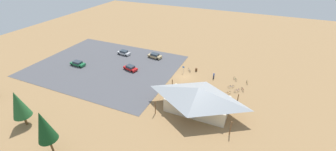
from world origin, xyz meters
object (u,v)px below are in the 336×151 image
(bicycle_purple_mid_cluster, at_px, (237,91))
(visitor_by_pavilion, at_px, (214,76))
(bicycle_green_back_row, at_px, (235,79))
(car_red_far_end, at_px, (130,68))
(bicycle_red_by_bin, at_px, (243,89))
(bike_pavilion, at_px, (198,97))
(car_silver_back_corner, at_px, (124,53))
(trash_bin, at_px, (196,70))
(bicycle_silver_yard_right, at_px, (204,85))
(lot_sign, at_px, (183,69))
(bicycle_white_lone_west, at_px, (189,70))
(bicycle_yellow_yard_left, at_px, (247,82))
(car_tan_mid_lot, at_px, (155,56))
(car_green_near_entry, at_px, (78,63))
(bicycle_blue_edge_south, at_px, (231,87))
(pine_mideast, at_px, (44,126))
(pine_east, at_px, (18,104))
(bicycle_orange_trailside, at_px, (228,93))

(bicycle_purple_mid_cluster, height_order, visitor_by_pavilion, visitor_by_pavilion)
(bicycle_green_back_row, relative_size, car_red_far_end, 0.31)
(bicycle_green_back_row, bearing_deg, bicycle_red_by_bin, 119.14)
(bike_pavilion, distance_m, car_silver_back_corner, 35.32)
(trash_bin, distance_m, visitor_by_pavilion, 5.91)
(bicycle_silver_yard_right, bearing_deg, lot_sign, -30.74)
(bicycle_white_lone_west, bearing_deg, trash_bin, -150.40)
(lot_sign, xyz_separation_m, bicycle_silver_yard_right, (-7.11, 4.23, -1.03))
(bicycle_silver_yard_right, bearing_deg, bicycle_red_by_bin, -169.13)
(bicycle_green_back_row, relative_size, bicycle_yellow_yard_left, 0.82)
(bicycle_yellow_yard_left, bearing_deg, bicycle_green_back_row, -9.94)
(bicycle_red_by_bin, bearing_deg, car_tan_mid_lot, -16.14)
(trash_bin, distance_m, car_green_near_entry, 35.12)
(bicycle_white_lone_west, bearing_deg, bicycle_red_by_bin, 164.98)
(bicycle_green_back_row, bearing_deg, visitor_by_pavilion, 14.76)
(bicycle_purple_mid_cluster, bearing_deg, trash_bin, -26.95)
(trash_bin, bearing_deg, car_red_far_end, 21.64)
(bike_pavilion, relative_size, bicycle_yellow_yard_left, 9.42)
(car_green_near_entry, bearing_deg, car_red_far_end, -166.33)
(bicycle_silver_yard_right, distance_m, bicycle_red_by_bin, 9.39)
(bicycle_blue_edge_south, bearing_deg, bicycle_green_back_row, -95.14)
(bike_pavilion, bearing_deg, bicycle_silver_yard_right, -83.70)
(lot_sign, height_order, bicycle_silver_yard_right, lot_sign)
(bicycle_green_back_row, bearing_deg, car_green_near_entry, 12.84)
(pine_mideast, distance_m, car_green_near_entry, 32.97)
(bike_pavilion, distance_m, bicycle_yellow_yard_left, 17.84)
(bike_pavilion, relative_size, car_red_far_end, 3.49)
(pine_east, distance_m, car_tan_mid_lot, 38.76)
(trash_bin, xyz_separation_m, car_silver_back_corner, (25.21, -1.34, 0.29))
(car_silver_back_corner, bearing_deg, bicycle_green_back_row, 176.75)
(bicycle_green_back_row, bearing_deg, bicycle_purple_mid_cluster, 102.61)
(bicycle_purple_mid_cluster, bearing_deg, bicycle_red_by_bin, -135.34)
(bike_pavilion, bearing_deg, visitor_by_pavilion, -91.22)
(bicycle_blue_edge_south, bearing_deg, bicycle_silver_yard_right, 16.21)
(bicycle_red_by_bin, xyz_separation_m, bicycle_yellow_yard_left, (-0.66, -3.76, 0.02))
(bicycle_orange_trailside, height_order, visitor_by_pavilion, visitor_by_pavilion)
(pine_mideast, bearing_deg, bicycle_blue_edge_south, -127.43)
(trash_bin, xyz_separation_m, bicycle_yellow_yard_left, (-13.98, 1.25, -0.07))
(pine_east, height_order, bicycle_purple_mid_cluster, pine_east)
(trash_bin, bearing_deg, bicycle_green_back_row, 176.28)
(bicycle_green_back_row, relative_size, car_silver_back_corner, 0.31)
(bicycle_purple_mid_cluster, xyz_separation_m, car_red_far_end, (29.66, 0.78, 0.34))
(bicycle_blue_edge_south, relative_size, bicycle_red_by_bin, 1.01)
(lot_sign, relative_size, car_green_near_entry, 0.47)
(bicycle_silver_yard_right, xyz_separation_m, bicycle_purple_mid_cluster, (-8.04, -0.61, 0.02))
(bike_pavilion, bearing_deg, bicycle_blue_edge_south, -114.87)
(visitor_by_pavilion, bearing_deg, trash_bin, -21.36)
(bicycle_red_by_bin, distance_m, car_green_near_entry, 47.09)
(bicycle_silver_yard_right, bearing_deg, car_silver_back_corner, -15.49)
(bike_pavilion, distance_m, car_red_far_end, 24.74)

